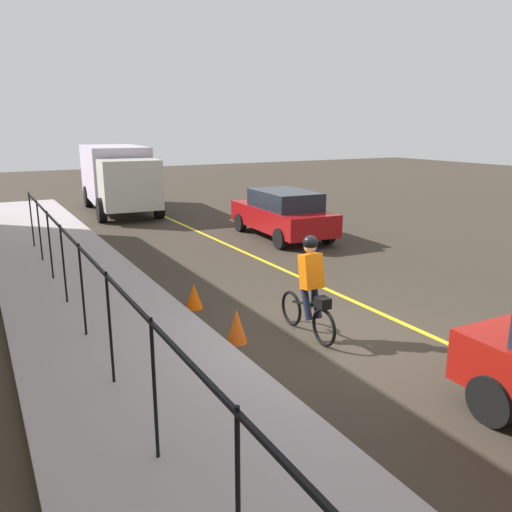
{
  "coord_description": "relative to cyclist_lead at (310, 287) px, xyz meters",
  "views": [
    {
      "loc": [
        -6.56,
        5.2,
        3.61
      ],
      "look_at": [
        2.39,
        0.22,
        1.0
      ],
      "focal_mm": 35.71,
      "sensor_mm": 36.0,
      "label": 1
    }
  ],
  "objects": [
    {
      "name": "patrol_sedan",
      "position": [
        7.27,
        -3.99,
        -0.09
      ],
      "size": [
        4.5,
        2.14,
        1.58
      ],
      "rotation": [
        0.0,
        0.0,
        -0.06
      ],
      "color": "maroon",
      "rests_on": "ground"
    },
    {
      "name": "sidewalk",
      "position": [
        -0.32,
        3.1,
        -0.84
      ],
      "size": [
        40.0,
        3.2,
        0.15
      ],
      "primitive_type": "cube",
      "color": "#A19799",
      "rests_on": "ground"
    },
    {
      "name": "traffic_cone_far",
      "position": [
        0.38,
        1.24,
        -0.61
      ],
      "size": [
        0.36,
        0.36,
        0.61
      ],
      "primitive_type": "cone",
      "color": "#F05A13",
      "rests_on": "ground"
    },
    {
      "name": "cyclist_lead",
      "position": [
        0.0,
        0.0,
        0.0
      ],
      "size": [
        1.71,
        0.37,
        1.83
      ],
      "rotation": [
        0.0,
        0.0,
        -0.03
      ],
      "color": "black",
      "rests_on": "ground"
    },
    {
      "name": "iron_fence",
      "position": [
        0.68,
        3.5,
        0.43
      ],
      "size": [
        17.2,
        0.04,
        1.6
      ],
      "color": "black",
      "rests_on": "sidewalk"
    },
    {
      "name": "lane_line_centre",
      "position": [
        -0.32,
        -1.9,
        -0.91
      ],
      "size": [
        36.0,
        0.12,
        0.01
      ],
      "primitive_type": "cube",
      "color": "yellow",
      "rests_on": "ground"
    },
    {
      "name": "box_truck_background",
      "position": [
        15.43,
        -0.67,
        0.64
      ],
      "size": [
        6.88,
        2.97,
        2.78
      ],
      "rotation": [
        0.0,
        0.0,
        3.06
      ],
      "color": "#BFB0C5",
      "rests_on": "ground"
    },
    {
      "name": "traffic_cone_near",
      "position": [
        2.32,
        1.23,
        -0.65
      ],
      "size": [
        0.36,
        0.36,
        0.52
      ],
      "primitive_type": "cone",
      "color": "#F15305",
      "rests_on": "ground"
    },
    {
      "name": "ground_plane",
      "position": [
        -0.32,
        -0.3,
        -0.91
      ],
      "size": [
        80.0,
        80.0,
        0.0
      ],
      "primitive_type": "plane",
      "color": "#372E25"
    }
  ]
}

